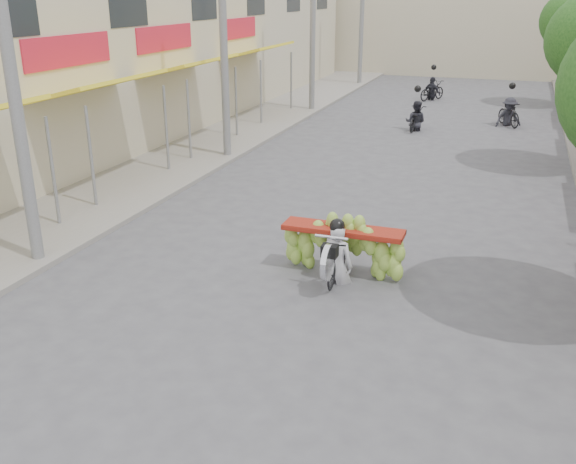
# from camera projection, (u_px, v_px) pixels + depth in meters

# --- Properties ---
(ground) EXTENTS (120.00, 120.00, 0.00)m
(ground) POSITION_uv_depth(u_px,v_px,m) (222.00, 403.00, 8.44)
(ground) COLOR #505055
(ground) RESTS_ON ground
(sidewalk_left) EXTENTS (4.00, 60.00, 0.12)m
(sidewalk_left) POSITION_uv_depth(u_px,v_px,m) (222.00, 134.00, 23.82)
(sidewalk_left) COLOR gray
(sidewalk_left) RESTS_ON ground
(shophouse_row_left) EXTENTS (9.77, 40.00, 6.00)m
(shophouse_row_left) POSITION_uv_depth(u_px,v_px,m) (83.00, 51.00, 23.44)
(shophouse_row_left) COLOR beige
(shophouse_row_left) RESTS_ON ground
(far_building) EXTENTS (20.00, 6.00, 7.00)m
(far_building) POSITION_uv_depth(u_px,v_px,m) (474.00, 16.00, 40.69)
(far_building) COLOR beige
(far_building) RESTS_ON ground
(utility_pole_near) EXTENTS (0.60, 0.24, 8.00)m
(utility_pole_near) POSITION_uv_depth(u_px,v_px,m) (8.00, 54.00, 11.34)
(utility_pole_near) COLOR slate
(utility_pole_near) RESTS_ON ground
(utility_pole_mid) EXTENTS (0.60, 0.24, 8.00)m
(utility_pole_mid) POSITION_uv_depth(u_px,v_px,m) (223.00, 27.00, 19.27)
(utility_pole_mid) COLOR slate
(utility_pole_mid) RESTS_ON ground
(utility_pole_far) EXTENTS (0.60, 0.24, 8.00)m
(utility_pole_far) POSITION_uv_depth(u_px,v_px,m) (313.00, 16.00, 27.21)
(utility_pole_far) COLOR slate
(utility_pole_far) RESTS_ON ground
(utility_pole_back) EXTENTS (0.60, 0.24, 8.00)m
(utility_pole_back) POSITION_uv_depth(u_px,v_px,m) (362.00, 10.00, 35.14)
(utility_pole_back) COLOR slate
(utility_pole_back) RESTS_ON ground
(banana_motorbike) EXTENTS (2.28, 1.76, 2.07)m
(banana_motorbike) POSITION_uv_depth(u_px,v_px,m) (340.00, 242.00, 11.89)
(banana_motorbike) COLOR black
(banana_motorbike) RESTS_ON ground
(bg_motorbike_a) EXTENTS (0.83, 1.58, 1.95)m
(bg_motorbike_a) POSITION_uv_depth(u_px,v_px,m) (416.00, 111.00, 24.53)
(bg_motorbike_a) COLOR black
(bg_motorbike_a) RESTS_ON ground
(bg_motorbike_b) EXTENTS (1.24, 1.67, 1.95)m
(bg_motorbike_b) POSITION_uv_depth(u_px,v_px,m) (510.00, 105.00, 25.24)
(bg_motorbike_b) COLOR black
(bg_motorbike_b) RESTS_ON ground
(bg_motorbike_c) EXTENTS (1.34, 1.75, 1.95)m
(bg_motorbike_c) POSITION_uv_depth(u_px,v_px,m) (432.00, 84.00, 31.24)
(bg_motorbike_c) COLOR black
(bg_motorbike_c) RESTS_ON ground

